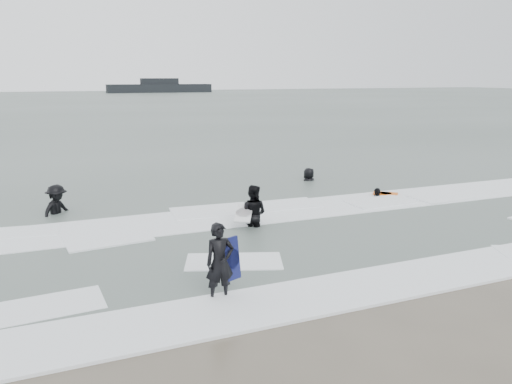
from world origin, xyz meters
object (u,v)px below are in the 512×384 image
object	(u,v)px
surfer_wading	(253,227)
surfer_breaker	(58,215)
surfer_right_near	(377,198)
vessel_horizon	(160,87)
surfer_centre	(220,299)
surfer_right_far	(309,182)

from	to	relation	value
surfer_wading	surfer_breaker	xyz separation A→B (m)	(-5.88, 3.75, 0.00)
surfer_right_near	vessel_horizon	distance (m)	132.83
surfer_centre	vessel_horizon	xyz separation A→B (m)	(24.91, 138.34, 1.50)
surfer_right_near	surfer_right_far	bearing A→B (deg)	-113.19
surfer_centre	surfer_wading	distance (m)	5.43
surfer_right_near	surfer_breaker	bearing A→B (deg)	-47.74
surfer_wading	surfer_breaker	world-z (taller)	surfer_breaker
surfer_breaker	surfer_right_near	bearing A→B (deg)	-53.50
surfer_wading	surfer_right_near	bearing A→B (deg)	-125.98
surfer_centre	surfer_right_near	xyz separation A→B (m)	(8.58, 6.52, 0.00)
surfer_centre	surfer_breaker	bearing A→B (deg)	109.38
surfer_centre	surfer_wading	bearing A→B (deg)	59.78
surfer_right_far	surfer_wading	bearing A→B (deg)	31.61
surfer_centre	surfer_breaker	distance (m)	9.14
surfer_breaker	surfer_right_near	distance (m)	12.04
surfer_wading	surfer_right_far	distance (m)	7.51
surfer_centre	surfer_right_near	size ratio (longest dim) A/B	1.11
surfer_wading	surfer_right_far	xyz separation A→B (m)	(4.95, 5.65, 0.00)
surfer_centre	surfer_right_near	world-z (taller)	surfer_centre
surfer_centre	vessel_horizon	size ratio (longest dim) A/B	0.06
surfer_right_near	surfer_right_far	world-z (taller)	surfer_right_far
surfer_breaker	surfer_right_far	size ratio (longest dim) A/B	1.09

